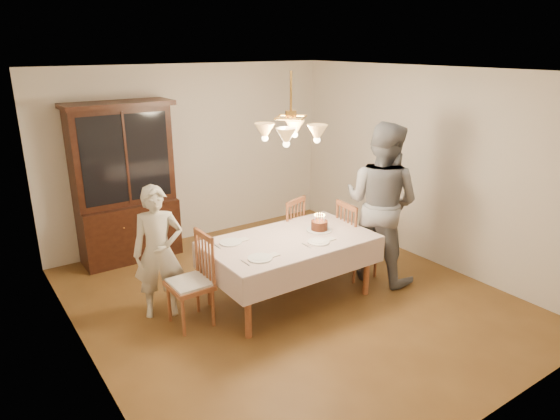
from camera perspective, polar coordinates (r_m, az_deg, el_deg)
ground at (r=5.98m, az=1.11°, el=-10.09°), size 5.00×5.00×0.00m
room_shell at (r=5.41m, az=1.21°, el=4.79°), size 5.00×5.00×5.00m
dining_table at (r=5.69m, az=1.15°, el=-4.03°), size 1.90×1.10×0.76m
china_hutch at (r=7.04m, az=-17.29°, el=2.64°), size 1.38×0.54×2.16m
chair_far_side at (r=6.57m, az=0.50°, el=-3.13°), size 0.56×0.54×1.00m
chair_left_end at (r=5.38m, az=-10.21°, el=-8.42°), size 0.42×0.44×1.00m
chair_right_end at (r=6.45m, az=8.70°, el=-3.75°), size 0.46×0.47×1.00m
elderly_woman at (r=5.52m, az=-13.73°, el=-4.72°), size 0.63×0.52×1.47m
adult_in_grey at (r=6.26m, az=11.49°, el=0.80°), size 1.03×1.16×2.00m
birthday_cake at (r=5.91m, az=4.52°, el=-1.86°), size 0.30×0.30×0.20m
place_setting_near_left at (r=5.16m, az=-2.18°, el=-5.51°), size 0.41×0.26×0.02m
place_setting_near_right at (r=5.58m, az=4.53°, el=-3.63°), size 0.39×0.25×0.02m
place_setting_far_left at (r=5.58m, az=-5.55°, el=-3.68°), size 0.40×0.25×0.02m
chandelier at (r=5.33m, az=1.24°, el=8.93°), size 0.62×0.62×0.73m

